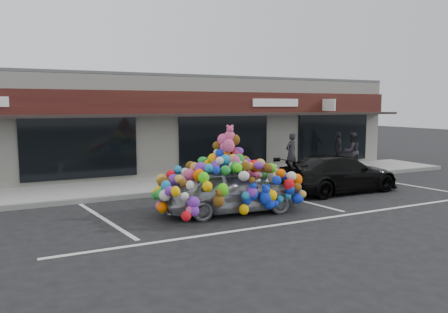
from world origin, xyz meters
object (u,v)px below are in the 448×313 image
pedestrian_a (291,152)px  black_sedan (339,174)px  toy_car (230,184)px  pedestrian_c (338,149)px  pedestrian_b (352,151)px

pedestrian_a → black_sedan: bearing=63.4°
toy_car → pedestrian_a: (5.62, 5.02, 0.17)m
black_sedan → pedestrian_a: size_ratio=2.73×
black_sedan → pedestrian_c: 5.49m
pedestrian_b → toy_car: bearing=29.6°
pedestrian_b → pedestrian_a: bearing=-16.9°
toy_car → black_sedan: 4.87m
toy_car → pedestrian_b: 9.17m
black_sedan → pedestrian_b: 4.65m
toy_car → black_sedan: size_ratio=0.94×
toy_car → pedestrian_b: size_ratio=2.54×
black_sedan → pedestrian_b: (3.44, 3.12, 0.33)m
black_sedan → pedestrian_b: bearing=-48.1°
pedestrian_a → pedestrian_b: size_ratio=0.99×
pedestrian_c → pedestrian_b: bearing=26.8°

